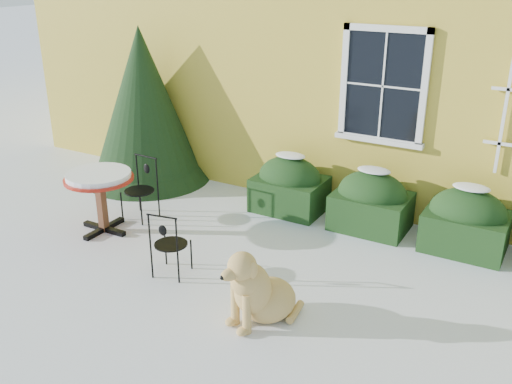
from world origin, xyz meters
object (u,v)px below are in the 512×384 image
Objects in this scene: evergreen_shrub at (145,120)px; patio_chair_near at (169,243)px; dog at (258,291)px; bistro_table at (99,183)px; patio_chair_far at (141,188)px.

evergreen_shrub is 3.53m from patio_chair_near.
bistro_table is at bearing -172.05° from dog.
patio_chair_near is 0.92× the size of patio_chair_far.
bistro_table is at bearing -67.20° from evergreen_shrub.
evergreen_shrub is 1.76m from patio_chair_far.
patio_chair_far is 0.96× the size of dog.
evergreen_shrub is at bearing 128.13° from patio_chair_far.
patio_chair_far is at bearing -53.22° from evergreen_shrub.
patio_chair_far reaches higher than dog.
patio_chair_near is 1.44m from dog.
dog is at bearing -15.24° from bistro_table.
bistro_table is 0.99× the size of dog.
evergreen_shrub is at bearing -56.38° from patio_chair_near.
patio_chair_near is (2.42, -2.48, -0.63)m from evergreen_shrub.
evergreen_shrub reaches higher than dog.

